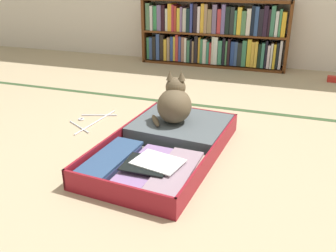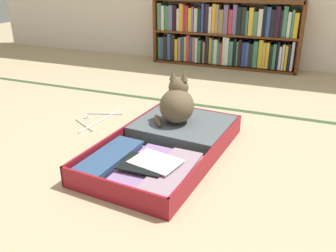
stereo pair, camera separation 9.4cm
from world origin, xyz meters
name	(u,v)px [view 1 (the left image)]	position (x,y,z in m)	size (l,w,h in m)	color
ground_plane	(155,170)	(0.00, 0.00, 0.00)	(10.00, 10.00, 0.00)	tan
tatami_border	(203,106)	(0.00, 1.01, 0.00)	(4.80, 0.05, 0.00)	#334C2A
bookshelf	(213,34)	(-0.21, 2.27, 0.33)	(1.53, 0.23, 0.68)	#5F3115
open_suitcase	(168,143)	(-0.01, 0.22, 0.05)	(0.65, 1.04, 0.11)	maroon
black_cat	(174,103)	(-0.03, 0.40, 0.22)	(0.28, 0.27, 0.30)	brown
clothes_hanger	(91,121)	(-0.64, 0.46, 0.01)	(0.25, 0.45, 0.01)	silver
small_red_pouch	(333,79)	(0.98, 2.02, 0.02)	(0.10, 0.07, 0.05)	red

